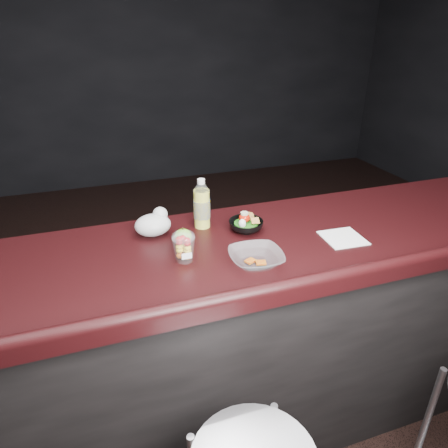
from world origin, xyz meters
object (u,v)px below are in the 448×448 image
at_px(fruit_cup, 184,246).
at_px(takeout_bowl, 256,258).
at_px(green_apple, 183,237).
at_px(lemonade_bottle, 202,207).
at_px(snack_bowl, 246,225).

height_order(fruit_cup, takeout_bowl, fruit_cup).
relative_size(fruit_cup, green_apple, 1.68).
bearing_deg(lemonade_bottle, green_apple, -132.04).
bearing_deg(fruit_cup, green_apple, 78.14).
distance_m(fruit_cup, green_apple, 0.13).
height_order(fruit_cup, green_apple, fruit_cup).
distance_m(green_apple, takeout_bowl, 0.32).
bearing_deg(fruit_cup, takeout_bowl, -24.17).
distance_m(green_apple, snack_bowl, 0.28).
relative_size(green_apple, takeout_bowl, 0.34).
bearing_deg(lemonade_bottle, takeout_bowl, -74.45).
bearing_deg(green_apple, takeout_bowl, -47.28).
bearing_deg(snack_bowl, lemonade_bottle, 149.26).
relative_size(lemonade_bottle, green_apple, 2.99).
bearing_deg(snack_bowl, fruit_cup, -153.15).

